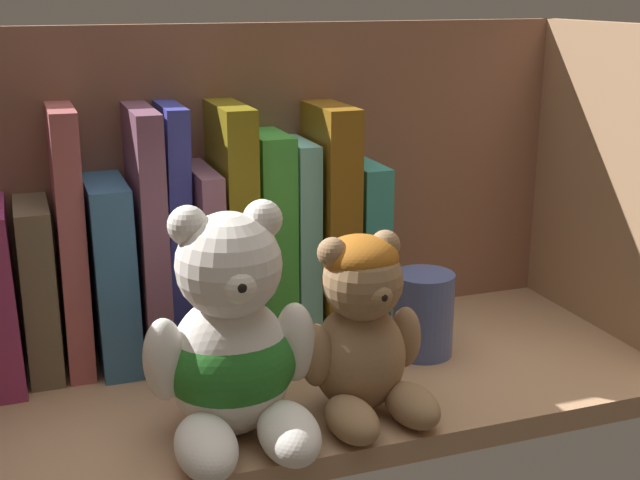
{
  "coord_description": "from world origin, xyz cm",
  "views": [
    {
      "loc": [
        -22.15,
        -65.84,
        35.36
      ],
      "look_at": [
        1.61,
        0.0,
        14.56
      ],
      "focal_mm": 47.85,
      "sensor_mm": 36.0,
      "label": 1
    }
  ],
  "objects_px": {
    "teddy_bear_larger": "(232,348)",
    "book_7": "(200,256)",
    "book_10": "(296,237)",
    "book_11": "(326,218)",
    "book_8": "(228,225)",
    "book_9": "(264,236)",
    "pillar_candle": "(423,314)",
    "book_12": "(358,243)",
    "book_6": "(172,230)",
    "book_5": "(144,232)",
    "book_4": "(110,268)",
    "book_3": "(69,238)",
    "teddy_bear_smaller": "(363,331)",
    "book_2": "(38,284)"
  },
  "relations": [
    {
      "from": "book_7",
      "to": "pillar_candle",
      "type": "relative_size",
      "value": 2.24
    },
    {
      "from": "book_3",
      "to": "teddy_bear_larger",
      "type": "xyz_separation_m",
      "value": [
        0.1,
        -0.18,
        -0.05
      ]
    },
    {
      "from": "book_11",
      "to": "book_10",
      "type": "bearing_deg",
      "value": 180.0
    },
    {
      "from": "book_9",
      "to": "pillar_candle",
      "type": "distance_m",
      "value": 0.17
    },
    {
      "from": "book_4",
      "to": "book_8",
      "type": "bearing_deg",
      "value": 0.0
    },
    {
      "from": "book_3",
      "to": "teddy_bear_smaller",
      "type": "bearing_deg",
      "value": -41.19
    },
    {
      "from": "book_8",
      "to": "book_11",
      "type": "bearing_deg",
      "value": 0.0
    },
    {
      "from": "book_7",
      "to": "teddy_bear_smaller",
      "type": "height_order",
      "value": "book_7"
    },
    {
      "from": "book_5",
      "to": "book_10",
      "type": "height_order",
      "value": "book_5"
    },
    {
      "from": "book_10",
      "to": "book_11",
      "type": "distance_m",
      "value": 0.04
    },
    {
      "from": "book_4",
      "to": "book_7",
      "type": "height_order",
      "value": "book_7"
    },
    {
      "from": "book_4",
      "to": "book_11",
      "type": "height_order",
      "value": "book_11"
    },
    {
      "from": "book_11",
      "to": "pillar_candle",
      "type": "relative_size",
      "value": 2.86
    },
    {
      "from": "book_4",
      "to": "teddy_bear_larger",
      "type": "height_order",
      "value": "teddy_bear_larger"
    },
    {
      "from": "book_7",
      "to": "book_4",
      "type": "bearing_deg",
      "value": 180.0
    },
    {
      "from": "teddy_bear_larger",
      "to": "teddy_bear_smaller",
      "type": "xyz_separation_m",
      "value": [
        0.11,
        0.0,
        -0.0
      ]
    },
    {
      "from": "book_8",
      "to": "teddy_bear_smaller",
      "type": "xyz_separation_m",
      "value": [
        0.06,
        -0.18,
        -0.05
      ]
    },
    {
      "from": "book_5",
      "to": "book_8",
      "type": "bearing_deg",
      "value": 0.0
    },
    {
      "from": "book_3",
      "to": "book_12",
      "type": "distance_m",
      "value": 0.28
    },
    {
      "from": "teddy_bear_smaller",
      "to": "book_8",
      "type": "bearing_deg",
      "value": 109.09
    },
    {
      "from": "book_4",
      "to": "teddy_bear_smaller",
      "type": "xyz_separation_m",
      "value": [
        0.18,
        -0.18,
        -0.01
      ]
    },
    {
      "from": "book_5",
      "to": "book_10",
      "type": "bearing_deg",
      "value": 0.0
    },
    {
      "from": "book_4",
      "to": "book_10",
      "type": "height_order",
      "value": "book_10"
    },
    {
      "from": "book_10",
      "to": "book_11",
      "type": "xyz_separation_m",
      "value": [
        0.03,
        0.0,
        0.02
      ]
    },
    {
      "from": "book_8",
      "to": "teddy_bear_smaller",
      "type": "distance_m",
      "value": 0.2
    },
    {
      "from": "book_4",
      "to": "book_11",
      "type": "relative_size",
      "value": 0.75
    },
    {
      "from": "book_12",
      "to": "book_8",
      "type": "bearing_deg",
      "value": 180.0
    },
    {
      "from": "teddy_bear_larger",
      "to": "book_7",
      "type": "bearing_deg",
      "value": 85.11
    },
    {
      "from": "book_5",
      "to": "teddy_bear_smaller",
      "type": "height_order",
      "value": "book_5"
    },
    {
      "from": "book_4",
      "to": "book_6",
      "type": "bearing_deg",
      "value": 0.0
    },
    {
      "from": "book_8",
      "to": "pillar_candle",
      "type": "distance_m",
      "value": 0.2
    },
    {
      "from": "book_5",
      "to": "teddy_bear_larger",
      "type": "bearing_deg",
      "value": -79.34
    },
    {
      "from": "teddy_bear_larger",
      "to": "book_5",
      "type": "bearing_deg",
      "value": 100.66
    },
    {
      "from": "book_6",
      "to": "book_8",
      "type": "distance_m",
      "value": 0.05
    },
    {
      "from": "book_2",
      "to": "pillar_candle",
      "type": "bearing_deg",
      "value": -15.87
    },
    {
      "from": "teddy_bear_larger",
      "to": "book_12",
      "type": "bearing_deg",
      "value": 46.01
    },
    {
      "from": "pillar_candle",
      "to": "book_3",
      "type": "bearing_deg",
      "value": 162.65
    },
    {
      "from": "book_4",
      "to": "teddy_bear_larger",
      "type": "xyz_separation_m",
      "value": [
        0.07,
        -0.18,
        -0.01
      ]
    },
    {
      "from": "book_10",
      "to": "teddy_bear_larger",
      "type": "relative_size",
      "value": 1.06
    },
    {
      "from": "book_5",
      "to": "book_11",
      "type": "height_order",
      "value": "book_5"
    },
    {
      "from": "book_10",
      "to": "book_11",
      "type": "relative_size",
      "value": 0.86
    },
    {
      "from": "book_5",
      "to": "book_6",
      "type": "xyz_separation_m",
      "value": [
        0.03,
        0.0,
        -0.0
      ]
    },
    {
      "from": "book_8",
      "to": "pillar_candle",
      "type": "xyz_separation_m",
      "value": [
        0.16,
        -0.1,
        -0.08
      ]
    },
    {
      "from": "book_10",
      "to": "pillar_candle",
      "type": "relative_size",
      "value": 2.45
    },
    {
      "from": "book_6",
      "to": "book_11",
      "type": "distance_m",
      "value": 0.15
    },
    {
      "from": "teddy_bear_larger",
      "to": "teddy_bear_smaller",
      "type": "height_order",
      "value": "teddy_bear_larger"
    },
    {
      "from": "book_8",
      "to": "teddy_bear_larger",
      "type": "height_order",
      "value": "book_8"
    },
    {
      "from": "book_10",
      "to": "book_12",
      "type": "relative_size",
      "value": 1.15
    },
    {
      "from": "book_10",
      "to": "teddy_bear_smaller",
      "type": "relative_size",
      "value": 1.3
    },
    {
      "from": "book_2",
      "to": "book_6",
      "type": "height_order",
      "value": "book_6"
    }
  ]
}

